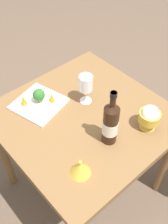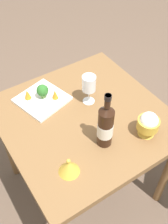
% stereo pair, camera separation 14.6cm
% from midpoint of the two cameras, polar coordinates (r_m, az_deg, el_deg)
% --- Properties ---
extents(ground_plane, '(8.00, 8.00, 0.00)m').
position_cam_midpoint_polar(ground_plane, '(2.10, -2.06, -14.96)').
color(ground_plane, brown).
extents(dining_table, '(0.87, 0.87, 0.75)m').
position_cam_midpoint_polar(dining_table, '(1.55, -2.69, -3.24)').
color(dining_table, brown).
rests_on(dining_table, ground_plane).
extents(wine_bottle, '(0.08, 0.08, 0.32)m').
position_cam_midpoint_polar(wine_bottle, '(1.28, 2.34, -2.50)').
color(wine_bottle, black).
rests_on(wine_bottle, dining_table).
extents(wine_glass, '(0.08, 0.08, 0.18)m').
position_cam_midpoint_polar(wine_glass, '(1.47, -2.46, 5.78)').
color(wine_glass, white).
rests_on(wine_glass, dining_table).
extents(rice_bowl, '(0.11, 0.11, 0.14)m').
position_cam_midpoint_polar(rice_bowl, '(1.40, 10.67, -1.15)').
color(rice_bowl, gold).
rests_on(rice_bowl, dining_table).
extents(rice_bowl_lid, '(0.10, 0.10, 0.09)m').
position_cam_midpoint_polar(rice_bowl_lid, '(1.24, -4.24, -11.79)').
color(rice_bowl_lid, gold).
rests_on(rice_bowl_lid, dining_table).
extents(serving_plate, '(0.31, 0.31, 0.02)m').
position_cam_midpoint_polar(serving_plate, '(1.57, -12.08, 1.55)').
color(serving_plate, white).
rests_on(serving_plate, dining_table).
extents(broccoli_floret, '(0.07, 0.07, 0.09)m').
position_cam_midpoint_polar(broccoli_floret, '(1.53, -12.13, 3.38)').
color(broccoli_floret, '#729E4C').
rests_on(broccoli_floret, serving_plate).
extents(carrot_garnish_left, '(0.03, 0.03, 0.06)m').
position_cam_midpoint_polar(carrot_garnish_left, '(1.53, -9.48, 2.92)').
color(carrot_garnish_left, orange).
rests_on(carrot_garnish_left, serving_plate).
extents(carrot_garnish_right, '(0.04, 0.04, 0.06)m').
position_cam_midpoint_polar(carrot_garnish_right, '(1.55, -15.19, 2.27)').
color(carrot_garnish_right, orange).
rests_on(carrot_garnish_right, serving_plate).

